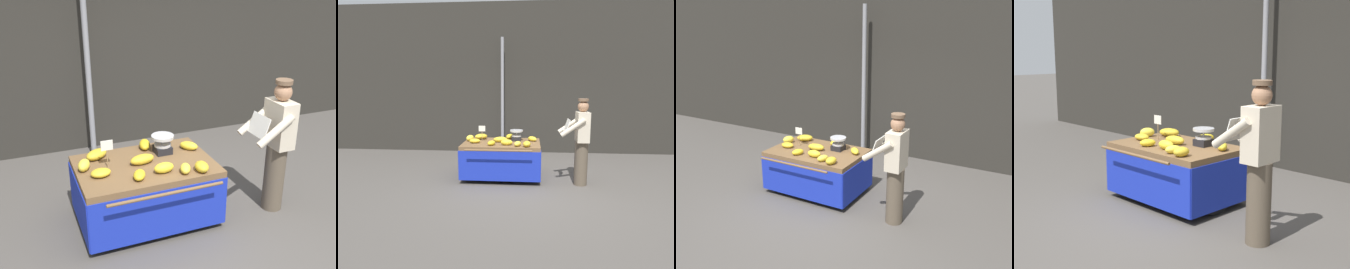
{
  "view_description": "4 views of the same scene",
  "coord_description": "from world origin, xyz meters",
  "views": [
    {
      "loc": [
        -1.95,
        -3.59,
        2.95
      ],
      "look_at": [
        -0.29,
        0.56,
        1.11
      ],
      "focal_mm": 44.19,
      "sensor_mm": 36.0,
      "label": 1
    },
    {
      "loc": [
        0.01,
        -5.51,
        1.98
      ],
      "look_at": [
        -0.49,
        0.69,
        0.92
      ],
      "focal_mm": 31.4,
      "sensor_mm": 36.0,
      "label": 2
    },
    {
      "loc": [
        2.98,
        -4.78,
        3.08
      ],
      "look_at": [
        -0.05,
        0.61,
        1.14
      ],
      "focal_mm": 41.64,
      "sensor_mm": 36.0,
      "label": 3
    },
    {
      "loc": [
        3.81,
        -3.57,
        2.03
      ],
      "look_at": [
        -0.35,
        0.47,
        0.95
      ],
      "focal_mm": 50.08,
      "sensor_mm": 36.0,
      "label": 4
    }
  ],
  "objects": [
    {
      "name": "vendor_person",
      "position": [
        1.02,
        0.24,
        0.87
      ],
      "size": [
        0.58,
        0.52,
        1.71
      ],
      "color": "brown",
      "rests_on": "ground"
    },
    {
      "name": "banana_bunch_4",
      "position": [
        -1.13,
        0.46,
        0.82
      ],
      "size": [
        0.24,
        0.18,
        0.09
      ],
      "primitive_type": "ellipsoid",
      "rotation": [
        0.0,
        0.0,
        1.64
      ],
      "color": "gold",
      "rests_on": "banana_cart"
    },
    {
      "name": "weighing_scale",
      "position": [
        -0.27,
        0.79,
        0.89
      ],
      "size": [
        0.28,
        0.28,
        0.23
      ],
      "color": "black",
      "rests_on": "banana_cart"
    },
    {
      "name": "ground_plane",
      "position": [
        0.0,
        0.0,
        0.0
      ],
      "size": [
        60.0,
        60.0,
        0.0
      ],
      "primitive_type": "plane",
      "color": "#514C47"
    },
    {
      "name": "street_pole",
      "position": [
        -0.76,
        2.74,
        1.63
      ],
      "size": [
        0.09,
        0.09,
        3.25
      ],
      "primitive_type": "cylinder",
      "color": "gray",
      "rests_on": "ground"
    },
    {
      "name": "banana_bunch_8",
      "position": [
        -0.44,
        1.0,
        0.82
      ],
      "size": [
        0.2,
        0.29,
        0.11
      ],
      "primitive_type": "ellipsoid",
      "rotation": [
        0.0,
        0.0,
        2.86
      ],
      "color": "gold",
      "rests_on": "banana_cart"
    },
    {
      "name": "banana_cart",
      "position": [
        -0.57,
        0.58,
        0.56
      ],
      "size": [
        1.64,
        1.29,
        0.77
      ],
      "color": "brown",
      "rests_on": "ground"
    },
    {
      "name": "price_sign",
      "position": [
        -1.01,
        0.65,
        1.02
      ],
      "size": [
        0.14,
        0.01,
        0.34
      ],
      "color": "#997A51",
      "rests_on": "banana_cart"
    },
    {
      "name": "banana_bunch_1",
      "position": [
        -0.45,
        0.29,
        0.83
      ],
      "size": [
        0.24,
        0.15,
        0.12
      ],
      "primitive_type": "ellipsoid",
      "rotation": [
        0.0,
        0.0,
        1.63
      ],
      "color": "yellow",
      "rests_on": "banana_cart"
    },
    {
      "name": "banana_bunch_9",
      "position": [
        -0.6,
        0.59,
        0.83
      ],
      "size": [
        0.32,
        0.18,
        0.12
      ],
      "primitive_type": "ellipsoid",
      "rotation": [
        0.0,
        0.0,
        1.71
      ],
      "color": "gold",
      "rests_on": "banana_cart"
    },
    {
      "name": "banana_bunch_5",
      "position": [
        -0.22,
        0.2,
        0.82
      ],
      "size": [
        0.18,
        0.23,
        0.1
      ],
      "primitive_type": "ellipsoid",
      "rotation": [
        0.0,
        0.0,
        2.76
      ],
      "color": "yellow",
      "rests_on": "banana_cart"
    },
    {
      "name": "banana_bunch_0",
      "position": [
        0.07,
        0.76,
        0.82
      ],
      "size": [
        0.26,
        0.26,
        0.1
      ],
      "primitive_type": "ellipsoid",
      "rotation": [
        0.0,
        0.0,
        0.75
      ],
      "color": "yellow",
      "rests_on": "banana_cart"
    },
    {
      "name": "banana_bunch_7",
      "position": [
        -1.07,
        0.92,
        0.83
      ],
      "size": [
        0.34,
        0.29,
        0.12
      ],
      "primitive_type": "ellipsoid",
      "rotation": [
        0.0,
        0.0,
        2.11
      ],
      "color": "gold",
      "rests_on": "banana_cart"
    },
    {
      "name": "banana_bunch_3",
      "position": [
        -1.27,
        0.68,
        0.84
      ],
      "size": [
        0.21,
        0.25,
        0.13
      ],
      "primitive_type": "ellipsoid",
      "rotation": [
        0.0,
        0.0,
        2.69
      ],
      "color": "yellow",
      "rests_on": "banana_cart"
    },
    {
      "name": "banana_bunch_2",
      "position": [
        -0.75,
        0.25,
        0.82
      ],
      "size": [
        0.21,
        0.24,
        0.1
      ],
      "primitive_type": "ellipsoid",
      "rotation": [
        0.0,
        0.0,
        2.71
      ],
      "color": "gold",
      "rests_on": "banana_cart"
    },
    {
      "name": "back_wall",
      "position": [
        0.0,
        3.15,
        2.13
      ],
      "size": [
        16.0,
        0.24,
        4.25
      ],
      "primitive_type": "cube",
      "color": "#2D2B26",
      "rests_on": "ground"
    },
    {
      "name": "banana_bunch_6",
      "position": [
        -0.04,
        0.16,
        0.83
      ],
      "size": [
        0.17,
        0.22,
        0.12
      ],
      "primitive_type": "ellipsoid",
      "rotation": [
        0.0,
        0.0,
        3.06
      ],
      "color": "gold",
      "rests_on": "banana_cart"
    }
  ]
}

